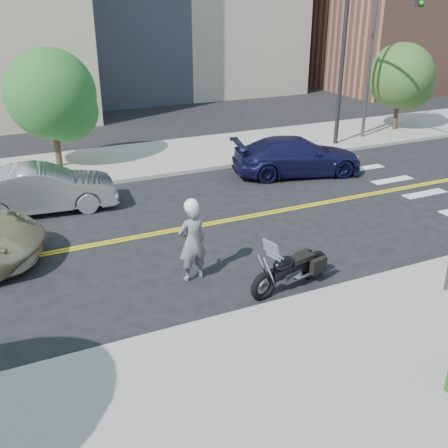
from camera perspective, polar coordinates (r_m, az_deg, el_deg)
ground_plane at (r=16.14m, az=-4.33°, el=-0.48°), size 120.00×120.00×0.00m
sidewalk_near at (r=10.40m, az=11.27°, el=-15.45°), size 60.00×5.00×0.15m
sidewalk_far at (r=22.88m, az=-11.15°, el=6.62°), size 60.00×5.00×0.15m
building_right at (r=45.99m, az=18.92°, el=21.65°), size 14.00×12.00×12.00m
lamp_post at (r=26.70m, az=15.72°, el=17.52°), size 0.16×0.16×8.00m
traffic_light at (r=24.30m, az=14.28°, el=18.40°), size 0.28×4.50×7.00m
motorcyclist at (r=12.84m, az=-3.47°, el=-1.75°), size 0.77×0.54×2.15m
motorcycle at (r=12.70m, az=7.36°, el=-3.99°), size 2.47×1.21×1.44m
parked_car_silver at (r=18.15m, az=-19.12°, el=3.62°), size 4.82×2.12×1.54m
parked_car_blue at (r=21.12m, az=7.98°, el=7.33°), size 5.50×3.26×1.49m
tree_far_a at (r=22.11m, az=-18.35°, el=13.25°), size 3.53×3.53×4.82m
tree_far_b at (r=28.97m, az=18.72°, el=15.02°), size 3.26×3.26×4.51m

